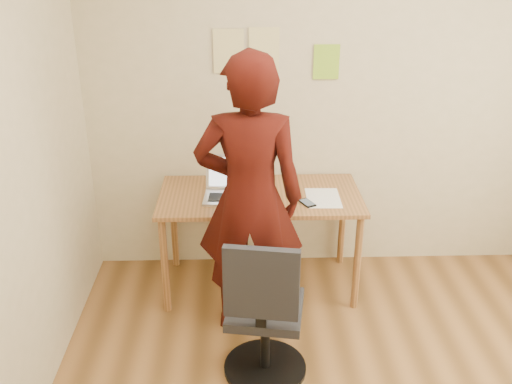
{
  "coord_description": "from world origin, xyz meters",
  "views": [
    {
      "loc": [
        -0.64,
        -2.22,
        2.38
      ],
      "look_at": [
        -0.55,
        0.95,
        0.95
      ],
      "focal_mm": 40.0,
      "sensor_mm": 36.0,
      "label": 1
    }
  ],
  "objects_px": {
    "desk": "(260,205)",
    "office_chair": "(264,320)",
    "phone": "(307,203)",
    "person": "(249,199)",
    "laptop": "(231,189)"
  },
  "relations": [
    {
      "from": "laptop",
      "to": "phone",
      "type": "distance_m",
      "value": 0.53
    },
    {
      "from": "desk",
      "to": "laptop",
      "type": "height_order",
      "value": "laptop"
    },
    {
      "from": "phone",
      "to": "person",
      "type": "xyz_separation_m",
      "value": [
        -0.39,
        -0.3,
        0.17
      ]
    },
    {
      "from": "desk",
      "to": "phone",
      "type": "xyz_separation_m",
      "value": [
        0.31,
        -0.16,
        0.09
      ]
    },
    {
      "from": "laptop",
      "to": "phone",
      "type": "xyz_separation_m",
      "value": [
        0.51,
        -0.14,
        -0.05
      ]
    },
    {
      "from": "laptop",
      "to": "office_chair",
      "type": "relative_size",
      "value": 0.4
    },
    {
      "from": "desk",
      "to": "person",
      "type": "distance_m",
      "value": 0.53
    },
    {
      "from": "desk",
      "to": "office_chair",
      "type": "distance_m",
      "value": 1.01
    },
    {
      "from": "desk",
      "to": "laptop",
      "type": "relative_size",
      "value": 3.72
    },
    {
      "from": "desk",
      "to": "person",
      "type": "xyz_separation_m",
      "value": [
        -0.08,
        -0.46,
        0.26
      ]
    },
    {
      "from": "desk",
      "to": "office_chair",
      "type": "relative_size",
      "value": 1.48
    },
    {
      "from": "phone",
      "to": "office_chair",
      "type": "distance_m",
      "value": 0.94
    },
    {
      "from": "phone",
      "to": "person",
      "type": "bearing_deg",
      "value": -168.37
    },
    {
      "from": "phone",
      "to": "person",
      "type": "distance_m",
      "value": 0.52
    },
    {
      "from": "desk",
      "to": "laptop",
      "type": "distance_m",
      "value": 0.25
    }
  ]
}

